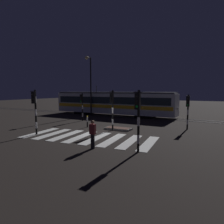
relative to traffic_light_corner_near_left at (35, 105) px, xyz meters
The scene contains 14 objects.
ground_plane 5.53m from the traffic_light_corner_near_left, 33.94° to the left, with size 120.00×120.00×0.00m, color black.
rail_near 14.00m from the traffic_light_corner_near_left, 72.45° to the left, with size 80.00×0.12×0.03m, color #59595E.
rail_far 15.36m from the traffic_light_corner_near_left, 74.08° to the left, with size 80.00×0.12×0.03m, color #59595E.
crosswalk_zebra 4.91m from the traffic_light_corner_near_left, 16.14° to the left, with size 10.06×5.10×0.02m.
traffic_island 7.21m from the traffic_light_corner_near_left, 46.58° to the left, with size 2.35×1.03×0.18m.
traffic_light_corner_near_left is the anchor object (origin of this frame).
traffic_light_median_centre 6.25m from the traffic_light_corner_near_left, 44.95° to the left, with size 0.36×0.42×3.47m.
traffic_light_corner_far_left 7.90m from the traffic_light_corner_near_left, 99.71° to the left, with size 0.36×0.42×3.12m.
traffic_light_corner_far_right 12.85m from the traffic_light_corner_near_left, 38.46° to the left, with size 0.36×0.42×3.09m.
traffic_light_corner_near_right 8.72m from the traffic_light_corner_near_left, ahead, with size 0.36×0.42×3.48m.
street_lamp_trackside_left 12.87m from the traffic_light_corner_near_left, 104.92° to the left, with size 0.44×1.21×7.94m.
tram 13.91m from the traffic_light_corner_near_left, 92.87° to the left, with size 17.61×2.58×4.15m.
pedestrian_waiting_at_kerb 6.32m from the traffic_light_corner_near_left, ahead, with size 0.36×0.24×1.71m.
bollard_island_edge 5.26m from the traffic_light_corner_near_left, 71.27° to the left, with size 0.12×0.12×1.11m.
Camera 1 is at (8.63, -13.80, 3.45)m, focal length 32.90 mm.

